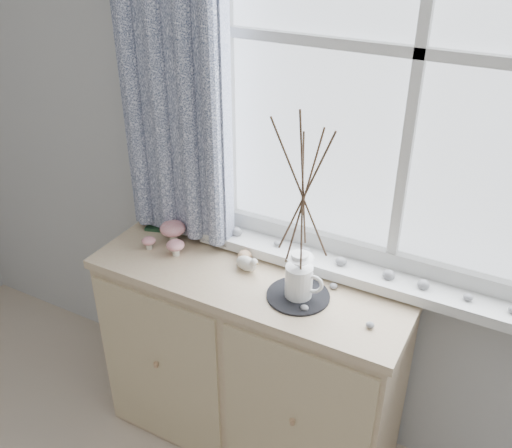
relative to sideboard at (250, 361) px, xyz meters
name	(u,v)px	position (x,y,z in m)	size (l,w,h in m)	color
sideboard	(250,361)	(0.00, 0.00, 0.00)	(1.20, 0.45, 0.85)	#C2B288
botanical_book	(173,209)	(-0.42, 0.12, 0.53)	(0.30, 0.13, 0.21)	#1F4128
toadstool_cluster	(171,234)	(-0.36, 0.02, 0.48)	(0.18, 0.16, 0.09)	silver
wooden_eggs	(245,250)	(-0.08, 0.10, 0.45)	(0.09, 0.11, 0.06)	tan
songbird_figurine	(246,263)	(-0.03, 0.02, 0.45)	(0.12, 0.05, 0.06)	silver
crocheted_doily	(298,296)	(0.21, -0.04, 0.43)	(0.22, 0.22, 0.01)	black
twig_pitcher	(303,190)	(0.21, -0.04, 0.83)	(0.29, 0.29, 0.71)	white
sideboard_pebbles	(328,297)	(0.30, 0.00, 0.43)	(0.33, 0.23, 0.02)	#969598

